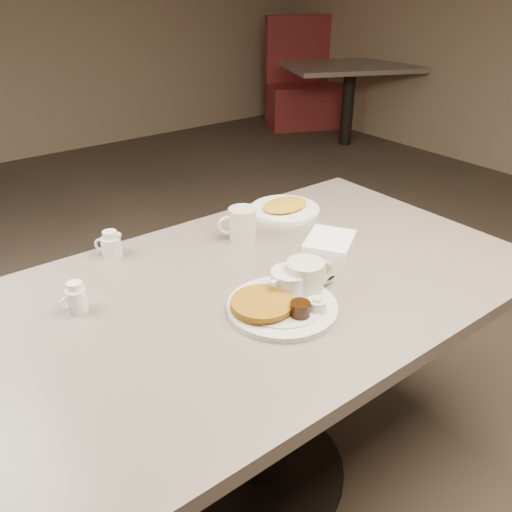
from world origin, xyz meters
TOP-DOWN VIEW (x-y plane):
  - room at (0.00, 0.00)m, footprint 7.04×8.04m
  - diner_table at (0.00, 0.00)m, footprint 1.50×0.90m
  - main_plate at (-0.03, -0.13)m, footprint 0.34×0.30m
  - coffee_mug_near at (0.06, -0.11)m, footprint 0.14×0.11m
  - napkin at (0.31, 0.05)m, footprint 0.21×0.20m
  - coffee_mug_far at (0.11, 0.24)m, footprint 0.13×0.11m
  - creamer_left at (-0.44, 0.16)m, footprint 0.07×0.06m
  - creamer_right at (-0.26, 0.38)m, footprint 0.07×0.07m
  - hash_plate at (0.35, 0.32)m, footprint 0.26×0.26m
  - booth_back_right at (3.34, 3.19)m, footprint 1.63×1.73m

SIDE VIEW (x-z plane):
  - booth_back_right at x=3.34m, z-range -0.15..0.97m
  - diner_table at x=0.00m, z-range 0.21..0.96m
  - napkin at x=0.31m, z-range 0.75..0.77m
  - hash_plate at x=0.35m, z-range 0.75..0.78m
  - main_plate at x=-0.03m, z-range 0.74..0.81m
  - creamer_right at x=-0.26m, z-range 0.75..0.83m
  - creamer_left at x=-0.44m, z-range 0.75..0.83m
  - coffee_mug_near at x=0.06m, z-range 0.75..0.84m
  - coffee_mug_far at x=0.11m, z-range 0.75..0.85m
  - room at x=0.00m, z-range -0.02..2.82m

